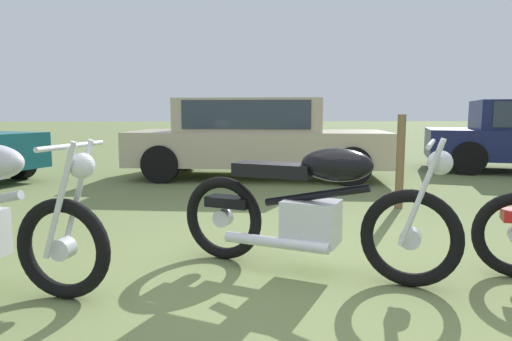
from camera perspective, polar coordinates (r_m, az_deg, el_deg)
ground_plane at (r=3.31m, az=5.17°, el=-13.51°), size 120.00×120.00×0.00m
motorcycle_black at (r=3.31m, az=7.13°, el=-4.88°), size 1.94×1.16×1.02m
car_beige at (r=8.21m, az=-0.11°, el=4.73°), size 4.78×2.40×1.43m
fence_post_wooden at (r=5.77m, az=17.95°, el=1.06°), size 0.10×0.10×1.16m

